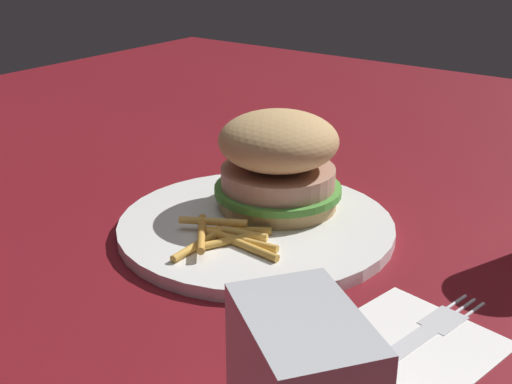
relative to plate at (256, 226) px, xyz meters
name	(u,v)px	position (x,y,z in m)	size (l,w,h in m)	color
ground_plane	(256,219)	(0.03, 0.02, -0.01)	(1.60, 1.60, 0.00)	maroon
plate	(256,226)	(0.00, 0.00, 0.00)	(0.27, 0.27, 0.01)	white
sandwich	(278,160)	(0.04, 0.00, 0.05)	(0.13, 0.13, 0.10)	tan
fries_pile	(225,236)	(-0.05, 0.00, 0.01)	(0.10, 0.12, 0.01)	gold
napkin	(412,342)	(-0.08, -0.20, -0.01)	(0.11, 0.11, 0.00)	white
fork	(413,338)	(-0.08, -0.20, 0.00)	(0.17, 0.05, 0.00)	silver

